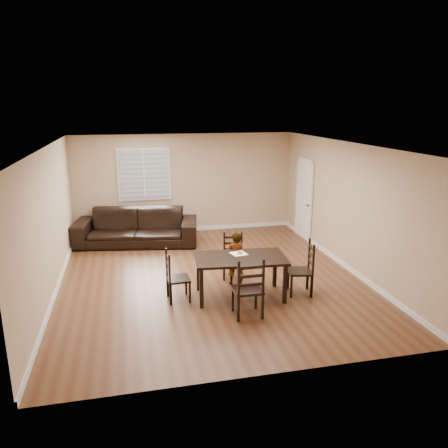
{
  "coord_description": "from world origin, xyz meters",
  "views": [
    {
      "loc": [
        -1.57,
        -8.29,
        3.45
      ],
      "look_at": [
        0.4,
        0.42,
        1.0
      ],
      "focal_mm": 35.0,
      "sensor_mm": 36.0,
      "label": 1
    }
  ],
  "objects_px": {
    "chair_far": "(250,292)",
    "chair_right": "(307,270)",
    "child": "(235,258)",
    "donut": "(240,252)",
    "sofa": "(136,227)",
    "chair_near": "(233,256)",
    "chair_left": "(172,278)",
    "dining_table": "(240,262)"
  },
  "relations": [
    {
      "from": "chair_far",
      "to": "chair_right",
      "type": "xyz_separation_m",
      "value": [
        1.32,
        0.74,
        -0.02
      ]
    },
    {
      "from": "child",
      "to": "donut",
      "type": "height_order",
      "value": "child"
    },
    {
      "from": "chair_far",
      "to": "sofa",
      "type": "xyz_separation_m",
      "value": [
        -1.69,
        4.53,
        -0.04
      ]
    },
    {
      "from": "donut",
      "to": "sofa",
      "type": "height_order",
      "value": "sofa"
    },
    {
      "from": "sofa",
      "to": "chair_right",
      "type": "bearing_deg",
      "value": -41.74
    },
    {
      "from": "child",
      "to": "sofa",
      "type": "distance_m",
      "value": 3.56
    },
    {
      "from": "chair_near",
      "to": "chair_left",
      "type": "xyz_separation_m",
      "value": [
        -1.36,
        -0.93,
        0.01
      ]
    },
    {
      "from": "chair_left",
      "to": "chair_right",
      "type": "xyz_separation_m",
      "value": [
        2.49,
        -0.24,
        0.04
      ]
    },
    {
      "from": "child",
      "to": "chair_near",
      "type": "bearing_deg",
      "value": -98.3
    },
    {
      "from": "dining_table",
      "to": "chair_right",
      "type": "distance_m",
      "value": 1.28
    },
    {
      "from": "chair_far",
      "to": "chair_right",
      "type": "bearing_deg",
      "value": -150.8
    },
    {
      "from": "sofa",
      "to": "chair_near",
      "type": "bearing_deg",
      "value": -44.56
    },
    {
      "from": "chair_left",
      "to": "chair_right",
      "type": "bearing_deg",
      "value": -98.2
    },
    {
      "from": "chair_near",
      "to": "chair_far",
      "type": "xyz_separation_m",
      "value": [
        -0.19,
        -1.91,
        0.06
      ]
    },
    {
      "from": "dining_table",
      "to": "child",
      "type": "height_order",
      "value": "child"
    },
    {
      "from": "chair_left",
      "to": "chair_near",
      "type": "bearing_deg",
      "value": -58.37
    },
    {
      "from": "sofa",
      "to": "dining_table",
      "type": "bearing_deg",
      "value": -54.45
    },
    {
      "from": "chair_right",
      "to": "child",
      "type": "bearing_deg",
      "value": -109.08
    },
    {
      "from": "donut",
      "to": "chair_right",
      "type": "bearing_deg",
      "value": -14.84
    },
    {
      "from": "chair_near",
      "to": "chair_right",
      "type": "bearing_deg",
      "value": -32.22
    },
    {
      "from": "chair_left",
      "to": "child",
      "type": "bearing_deg",
      "value": -72.01
    },
    {
      "from": "chair_left",
      "to": "child",
      "type": "xyz_separation_m",
      "value": [
        1.3,
        0.49,
        0.1
      ]
    },
    {
      "from": "chair_near",
      "to": "donut",
      "type": "relative_size",
      "value": 8.11
    },
    {
      "from": "donut",
      "to": "sofa",
      "type": "relative_size",
      "value": 0.04
    },
    {
      "from": "donut",
      "to": "sofa",
      "type": "bearing_deg",
      "value": 117.42
    },
    {
      "from": "dining_table",
      "to": "chair_left",
      "type": "bearing_deg",
      "value": -179.25
    },
    {
      "from": "dining_table",
      "to": "child",
      "type": "bearing_deg",
      "value": 90.0
    },
    {
      "from": "chair_near",
      "to": "donut",
      "type": "height_order",
      "value": "chair_near"
    },
    {
      "from": "chair_left",
      "to": "chair_right",
      "type": "height_order",
      "value": "chair_right"
    },
    {
      "from": "chair_near",
      "to": "chair_left",
      "type": "height_order",
      "value": "chair_left"
    },
    {
      "from": "donut",
      "to": "sofa",
      "type": "distance_m",
      "value": 3.92
    },
    {
      "from": "chair_far",
      "to": "chair_left",
      "type": "distance_m",
      "value": 1.53
    },
    {
      "from": "chair_right",
      "to": "sofa",
      "type": "bearing_deg",
      "value": -129.0
    },
    {
      "from": "chair_far",
      "to": "chair_left",
      "type": "height_order",
      "value": "chair_far"
    },
    {
      "from": "donut",
      "to": "chair_near",
      "type": "bearing_deg",
      "value": 84.7
    },
    {
      "from": "chair_right",
      "to": "donut",
      "type": "relative_size",
      "value": 9.02
    },
    {
      "from": "chair_far",
      "to": "child",
      "type": "xyz_separation_m",
      "value": [
        0.13,
        1.47,
        0.05
      ]
    },
    {
      "from": "chair_right",
      "to": "sofa",
      "type": "height_order",
      "value": "chair_right"
    },
    {
      "from": "chair_right",
      "to": "dining_table",
      "type": "bearing_deg",
      "value": -83.78
    },
    {
      "from": "dining_table",
      "to": "sofa",
      "type": "height_order",
      "value": "sofa"
    },
    {
      "from": "chair_near",
      "to": "chair_right",
      "type": "height_order",
      "value": "chair_right"
    },
    {
      "from": "chair_far",
      "to": "sofa",
      "type": "relative_size",
      "value": 0.35
    }
  ]
}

